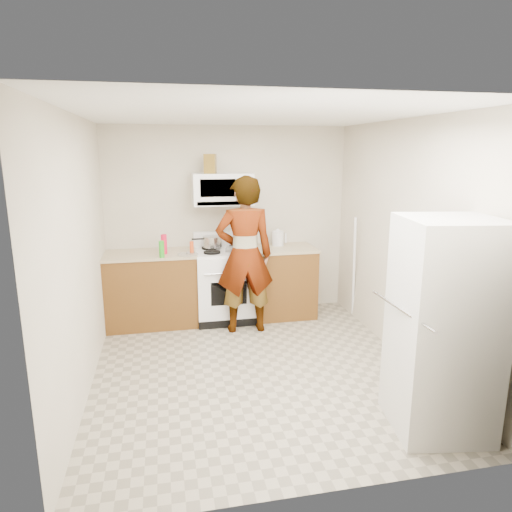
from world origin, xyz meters
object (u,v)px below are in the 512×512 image
object	(u,v)px
person	(245,255)
kettle	(278,238)
gas_range	(225,283)
fridge	(443,327)
microwave	(222,189)
saucepan	(213,242)

from	to	relation	value
person	kettle	size ratio (longest dim) A/B	9.88
gas_range	fridge	distance (m)	3.07
fridge	kettle	distance (m)	2.94
fridge	kettle	xyz separation A→B (m)	(-0.59, 2.88, 0.18)
gas_range	microwave	distance (m)	1.22
fridge	kettle	bearing A→B (deg)	110.57
saucepan	gas_range	bearing A→B (deg)	-40.97
gas_range	saucepan	xyz separation A→B (m)	(-0.14, 0.12, 0.54)
gas_range	kettle	bearing A→B (deg)	10.25
microwave	saucepan	xyz separation A→B (m)	(-0.14, -0.00, -0.68)
microwave	person	size ratio (longest dim) A/B	0.40
gas_range	fridge	xyz separation A→B (m)	(1.32, -2.75, 0.36)
gas_range	person	size ratio (longest dim) A/B	0.59
microwave	kettle	distance (m)	0.99
microwave	saucepan	size ratio (longest dim) A/B	3.07
fridge	gas_range	bearing A→B (deg)	124.78
microwave	kettle	bearing A→B (deg)	0.42
gas_range	person	xyz separation A→B (m)	(0.18, -0.44, 0.47)
person	saucepan	distance (m)	0.65
fridge	microwave	bearing A→B (deg)	123.77
microwave	fridge	xyz separation A→B (m)	(1.32, -2.87, -0.85)
gas_range	saucepan	distance (m)	0.57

